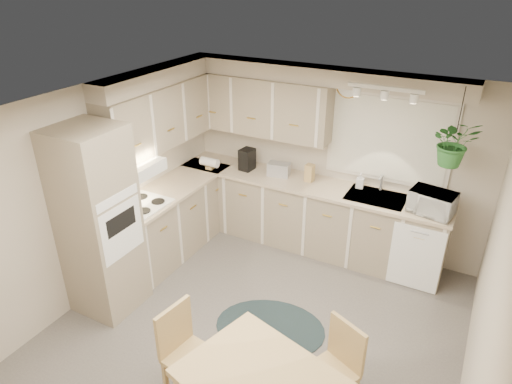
# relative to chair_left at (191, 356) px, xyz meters

# --- Properties ---
(floor) EXTENTS (4.20, 4.20, 0.00)m
(floor) POSITION_rel_chair_left_xyz_m (0.13, 0.96, -0.44)
(floor) COLOR #656059
(floor) RESTS_ON ground
(ceiling) EXTENTS (4.20, 4.20, 0.00)m
(ceiling) POSITION_rel_chair_left_xyz_m (0.13, 0.96, 1.96)
(ceiling) COLOR white
(ceiling) RESTS_ON wall_back
(wall_back) EXTENTS (4.00, 0.04, 2.40)m
(wall_back) POSITION_rel_chair_left_xyz_m (0.13, 3.06, 0.76)
(wall_back) COLOR #B6A996
(wall_back) RESTS_ON floor
(wall_left) EXTENTS (0.04, 4.20, 2.40)m
(wall_left) POSITION_rel_chair_left_xyz_m (-1.87, 0.96, 0.76)
(wall_left) COLOR #B6A996
(wall_left) RESTS_ON floor
(wall_right) EXTENTS (0.04, 4.20, 2.40)m
(wall_right) POSITION_rel_chair_left_xyz_m (2.13, 0.96, 0.76)
(wall_right) COLOR #B6A996
(wall_right) RESTS_ON floor
(base_cab_left) EXTENTS (0.60, 1.85, 0.90)m
(base_cab_left) POSITION_rel_chair_left_xyz_m (-1.57, 1.83, 0.01)
(base_cab_left) COLOR gray
(base_cab_left) RESTS_ON floor
(base_cab_back) EXTENTS (3.60, 0.60, 0.90)m
(base_cab_back) POSITION_rel_chair_left_xyz_m (-0.07, 2.76, 0.01)
(base_cab_back) COLOR gray
(base_cab_back) RESTS_ON floor
(counter_left) EXTENTS (0.64, 1.89, 0.04)m
(counter_left) POSITION_rel_chair_left_xyz_m (-1.56, 1.83, 0.48)
(counter_left) COLOR beige
(counter_left) RESTS_ON base_cab_left
(counter_back) EXTENTS (3.64, 0.64, 0.04)m
(counter_back) POSITION_rel_chair_left_xyz_m (-0.07, 2.75, 0.48)
(counter_back) COLOR beige
(counter_back) RESTS_ON base_cab_back
(oven_stack) EXTENTS (0.65, 0.65, 2.10)m
(oven_stack) POSITION_rel_chair_left_xyz_m (-1.55, 0.58, 0.61)
(oven_stack) COLOR gray
(oven_stack) RESTS_ON floor
(wall_oven_face) EXTENTS (0.02, 0.56, 0.58)m
(wall_oven_face) POSITION_rel_chair_left_xyz_m (-1.23, 0.58, 0.61)
(wall_oven_face) COLOR white
(wall_oven_face) RESTS_ON oven_stack
(upper_cab_left) EXTENTS (0.35, 2.00, 0.75)m
(upper_cab_left) POSITION_rel_chair_left_xyz_m (-1.70, 1.96, 1.38)
(upper_cab_left) COLOR gray
(upper_cab_left) RESTS_ON wall_left
(upper_cab_back) EXTENTS (2.00, 0.35, 0.75)m
(upper_cab_back) POSITION_rel_chair_left_xyz_m (-0.87, 2.88, 1.38)
(upper_cab_back) COLOR gray
(upper_cab_back) RESTS_ON wall_back
(soffit_left) EXTENTS (0.30, 2.00, 0.20)m
(soffit_left) POSITION_rel_chair_left_xyz_m (-1.72, 1.96, 1.86)
(soffit_left) COLOR #B6A996
(soffit_left) RESTS_ON wall_left
(soffit_back) EXTENTS (3.60, 0.30, 0.20)m
(soffit_back) POSITION_rel_chair_left_xyz_m (-0.07, 2.91, 1.86)
(soffit_back) COLOR #B6A996
(soffit_back) RESTS_ON wall_back
(cooktop) EXTENTS (0.52, 0.58, 0.02)m
(cooktop) POSITION_rel_chair_left_xyz_m (-1.55, 1.26, 0.50)
(cooktop) COLOR white
(cooktop) RESTS_ON counter_left
(range_hood) EXTENTS (0.40, 0.60, 0.14)m
(range_hood) POSITION_rel_chair_left_xyz_m (-1.57, 1.26, 0.96)
(range_hood) COLOR white
(range_hood) RESTS_ON upper_cab_left
(window_blinds) EXTENTS (1.40, 0.02, 1.00)m
(window_blinds) POSITION_rel_chair_left_xyz_m (0.83, 3.03, 1.16)
(window_blinds) COLOR white
(window_blinds) RESTS_ON wall_back
(window_frame) EXTENTS (1.50, 0.02, 1.10)m
(window_frame) POSITION_rel_chair_left_xyz_m (0.83, 3.04, 1.16)
(window_frame) COLOR beige
(window_frame) RESTS_ON wall_back
(sink) EXTENTS (0.70, 0.48, 0.10)m
(sink) POSITION_rel_chair_left_xyz_m (0.83, 2.76, 0.46)
(sink) COLOR #AFB1B7
(sink) RESTS_ON counter_back
(dishwasher_front) EXTENTS (0.58, 0.02, 0.83)m
(dishwasher_front) POSITION_rel_chair_left_xyz_m (1.43, 2.45, -0.02)
(dishwasher_front) COLOR white
(dishwasher_front) RESTS_ON base_cab_back
(track_light_bar) EXTENTS (0.80, 0.04, 0.04)m
(track_light_bar) POSITION_rel_chair_left_xyz_m (0.83, 2.51, 1.89)
(track_light_bar) COLOR white
(track_light_bar) RESTS_ON ceiling
(wall_clock) EXTENTS (0.30, 0.03, 0.30)m
(wall_clock) POSITION_rel_chair_left_xyz_m (0.28, 3.03, 1.74)
(wall_clock) COLOR gold
(wall_clock) RESTS_ON wall_back
(chair_left) EXTENTS (0.47, 0.47, 0.89)m
(chair_left) POSITION_rel_chair_left_xyz_m (0.00, 0.00, 0.00)
(chair_left) COLOR tan
(chair_left) RESTS_ON floor
(chair_back) EXTENTS (0.53, 0.53, 0.85)m
(chair_back) POSITION_rel_chair_left_xyz_m (1.12, 0.41, -0.02)
(chair_back) COLOR tan
(chair_back) RESTS_ON floor
(braided_rug) EXTENTS (1.36, 1.15, 0.01)m
(braided_rug) POSITION_rel_chair_left_xyz_m (0.25, 1.05, -0.44)
(braided_rug) COLOR black
(braided_rug) RESTS_ON floor
(microwave) EXTENTS (0.53, 0.35, 0.33)m
(microwave) POSITION_rel_chair_left_xyz_m (1.48, 2.66, 0.66)
(microwave) COLOR white
(microwave) RESTS_ON counter_back
(soap_bottle) EXTENTS (0.12, 0.22, 0.09)m
(soap_bottle) POSITION_rel_chair_left_xyz_m (0.58, 2.91, 0.54)
(soap_bottle) COLOR white
(soap_bottle) RESTS_ON counter_back
(hanging_plant) EXTENTS (0.61, 0.65, 0.40)m
(hanging_plant) POSITION_rel_chair_left_xyz_m (1.58, 2.66, 1.31)
(hanging_plant) COLOR #2A692B
(hanging_plant) RESTS_ON ceiling
(coffee_maker) EXTENTS (0.18, 0.22, 0.30)m
(coffee_maker) POSITION_rel_chair_left_xyz_m (-0.97, 2.76, 0.64)
(coffee_maker) COLOR black
(coffee_maker) RESTS_ON counter_back
(toaster) EXTENTS (0.31, 0.21, 0.18)m
(toaster) POSITION_rel_chair_left_xyz_m (-0.50, 2.78, 0.58)
(toaster) COLOR #AFB1B7
(toaster) RESTS_ON counter_back
(knife_block) EXTENTS (0.11, 0.11, 0.23)m
(knife_block) POSITION_rel_chair_left_xyz_m (-0.07, 2.81, 0.61)
(knife_block) COLOR tan
(knife_block) RESTS_ON counter_back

